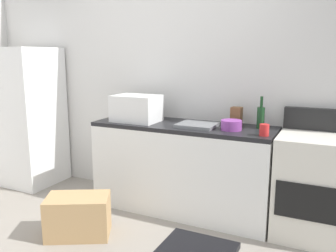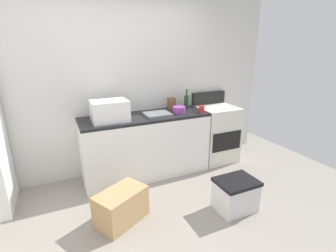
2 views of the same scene
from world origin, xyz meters
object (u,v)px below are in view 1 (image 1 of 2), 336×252
at_px(stove_oven, 312,185).
at_px(mixing_bowl, 231,125).
at_px(coffee_mug, 264,130).
at_px(knife_block, 236,116).
at_px(microwave, 136,108).
at_px(wine_bottle, 261,117).
at_px(refrigerator, 28,117).
at_px(cardboard_box_large, 78,216).

relative_size(stove_oven, mixing_bowl, 5.79).
relative_size(coffee_mug, knife_block, 0.56).
bearing_deg(microwave, wine_bottle, 8.69).
xyz_separation_m(knife_block, mixing_bowl, (0.01, -0.22, -0.04)).
bearing_deg(refrigerator, knife_block, 4.71).
bearing_deg(mixing_bowl, microwave, -179.95).
relative_size(refrigerator, mixing_bowl, 8.75).
xyz_separation_m(stove_oven, microwave, (-1.72, -0.07, 0.57)).
bearing_deg(wine_bottle, coffee_mug, -73.04).
xyz_separation_m(coffee_mug, cardboard_box_large, (-1.43, -0.72, -0.77)).
height_order(refrigerator, wine_bottle, refrigerator).
bearing_deg(coffee_mug, cardboard_box_large, -153.32).
height_order(refrigerator, stove_oven, refrigerator).
bearing_deg(mixing_bowl, wine_bottle, 39.66).
xyz_separation_m(refrigerator, stove_oven, (3.27, 0.06, -0.37)).
bearing_deg(stove_oven, mixing_bowl, -174.86).
bearing_deg(wine_bottle, knife_block, 172.29).
height_order(microwave, cardboard_box_large, microwave).
relative_size(stove_oven, knife_block, 6.11).
bearing_deg(stove_oven, refrigerator, -179.03).
xyz_separation_m(refrigerator, microwave, (1.55, -0.01, 0.20)).
height_order(knife_block, cardboard_box_large, knife_block).
height_order(coffee_mug, knife_block, knife_block).
height_order(stove_oven, cardboard_box_large, stove_oven).
bearing_deg(knife_block, coffee_mug, -45.29).
relative_size(refrigerator, stove_oven, 1.51).
height_order(refrigerator, cardboard_box_large, refrigerator).
bearing_deg(knife_block, mixing_bowl, -86.57).
height_order(knife_block, mixing_bowl, knife_block).
bearing_deg(mixing_bowl, knife_block, 93.43).
bearing_deg(wine_bottle, cardboard_box_large, -142.72).
bearing_deg(mixing_bowl, coffee_mug, -19.88).
height_order(wine_bottle, cardboard_box_large, wine_bottle).
height_order(coffee_mug, mixing_bowl, coffee_mug).
bearing_deg(wine_bottle, mixing_bowl, -140.34).
distance_m(stove_oven, cardboard_box_large, 2.06).
height_order(refrigerator, mixing_bowl, refrigerator).
distance_m(refrigerator, coffee_mug, 2.87).
xyz_separation_m(refrigerator, cardboard_box_large, (1.44, -0.84, -0.65)).
relative_size(wine_bottle, cardboard_box_large, 0.56).
height_order(stove_oven, wine_bottle, wine_bottle).
bearing_deg(knife_block, microwave, -167.46).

